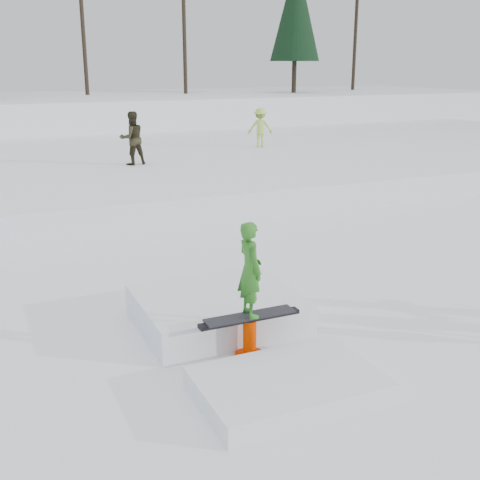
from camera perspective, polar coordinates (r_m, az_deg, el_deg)
name	(u,v)px	position (r m, az deg, el deg)	size (l,w,h in m)	color
ground	(263,342)	(9.72, 2.15, -9.65)	(120.00, 120.00, 0.00)	white
snow_berm	(39,117)	(38.14, -18.49, 10.98)	(60.00, 14.00, 2.40)	white
snow_midrise	(82,166)	(24.44, -14.72, 6.78)	(50.00, 18.00, 0.80)	white
treeline	(144,6)	(37.60, -9.07, 21.08)	(40.24, 4.22, 10.50)	black
walker_olive	(132,138)	(21.76, -10.20, 9.47)	(0.91, 0.71, 1.86)	black
walker_ygreen	(260,128)	(26.13, 1.93, 10.60)	(1.06, 0.61, 1.64)	#B1D44F
jib_rail_feature	(234,324)	(9.60, -0.54, -7.96)	(2.60, 4.40, 2.11)	white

